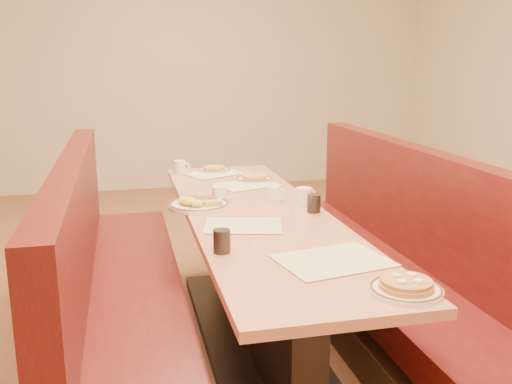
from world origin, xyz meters
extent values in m
plane|color=#9E6647|center=(0.00, 0.00, 0.00)|extent=(8.00, 8.00, 0.00)
cube|color=beige|center=(0.00, 4.00, 1.40)|extent=(6.00, 0.04, 2.80)
cube|color=black|center=(0.00, 0.00, 0.03)|extent=(0.55, 1.88, 0.06)
cube|color=black|center=(0.00, 0.00, 0.35)|extent=(0.15, 1.75, 0.71)
cube|color=tan|center=(0.00, 0.00, 0.73)|extent=(0.70, 2.50, 0.04)
cube|color=#4C3326|center=(-0.68, 0.00, 0.10)|extent=(0.55, 2.50, 0.20)
cube|color=#58180F|center=(-0.68, 0.00, 0.37)|extent=(0.55, 2.50, 0.16)
cube|color=#58180F|center=(-0.89, 0.00, 0.75)|extent=(0.12, 2.50, 0.60)
cube|color=#4C3326|center=(0.68, 0.00, 0.10)|extent=(0.55, 2.50, 0.20)
cube|color=#58180F|center=(0.68, 0.00, 0.37)|extent=(0.55, 2.50, 0.16)
cube|color=#58180F|center=(0.89, 0.00, 0.75)|extent=(0.12, 2.50, 0.60)
cube|color=beige|center=(-0.12, -0.22, 0.75)|extent=(0.41, 0.34, 0.00)
cube|color=beige|center=(0.12, -0.76, 0.75)|extent=(0.46, 0.38, 0.00)
cube|color=beige|center=(-0.06, 1.02, 0.75)|extent=(0.42, 0.38, 0.00)
cube|color=beige|center=(0.08, 0.63, 0.75)|extent=(0.42, 0.36, 0.00)
cylinder|color=white|center=(0.25, -1.10, 0.76)|extent=(0.25, 0.25, 0.02)
torus|color=brown|center=(0.25, -1.10, 0.77)|extent=(0.24, 0.24, 0.01)
cylinder|color=#BD7344|center=(0.25, -1.10, 0.77)|extent=(0.18, 0.18, 0.02)
cylinder|color=#BD7344|center=(0.25, -1.10, 0.79)|extent=(0.17, 0.17, 0.01)
cylinder|color=#FFE7A6|center=(0.28, -1.08, 0.80)|extent=(0.03, 0.03, 0.01)
cylinder|color=#FFE7A6|center=(0.22, -1.07, 0.80)|extent=(0.03, 0.03, 0.01)
cylinder|color=#FFE7A6|center=(0.22, -1.12, 0.80)|extent=(0.03, 0.03, 0.01)
cylinder|color=#FFE7A6|center=(0.27, -1.13, 0.80)|extent=(0.03, 0.03, 0.01)
cylinder|color=white|center=(-0.28, 0.17, 0.76)|extent=(0.32, 0.32, 0.02)
torus|color=brown|center=(-0.28, 0.17, 0.77)|extent=(0.32, 0.32, 0.01)
ellipsoid|color=#FCF440|center=(-0.33, 0.14, 0.79)|extent=(0.08, 0.08, 0.04)
ellipsoid|color=#FCF440|center=(-0.30, 0.11, 0.79)|extent=(0.07, 0.07, 0.04)
ellipsoid|color=#FCF440|center=(-0.35, 0.19, 0.79)|extent=(0.06, 0.06, 0.04)
cylinder|color=brown|center=(-0.24, 0.19, 0.78)|extent=(0.12, 0.05, 0.03)
cylinder|color=brown|center=(-0.24, 0.23, 0.78)|extent=(0.12, 0.05, 0.03)
cube|color=gold|center=(-0.21, 0.13, 0.78)|extent=(0.10, 0.07, 0.02)
cylinder|color=white|center=(0.16, 0.74, 0.76)|extent=(0.23, 0.23, 0.02)
torus|color=brown|center=(0.16, 0.74, 0.77)|extent=(0.23, 0.23, 0.01)
cylinder|color=#C18B44|center=(0.16, 0.74, 0.78)|extent=(0.16, 0.16, 0.02)
ellipsoid|color=#FCF440|center=(0.13, 0.76, 0.79)|extent=(0.05, 0.05, 0.02)
cylinder|color=white|center=(-0.04, 1.10, 0.76)|extent=(0.22, 0.22, 0.02)
torus|color=brown|center=(-0.04, 1.10, 0.77)|extent=(0.22, 0.22, 0.01)
cylinder|color=#C18B44|center=(-0.04, 1.10, 0.78)|extent=(0.15, 0.15, 0.02)
ellipsoid|color=#FCF440|center=(-0.07, 1.12, 0.78)|extent=(0.05, 0.05, 0.02)
cylinder|color=white|center=(0.28, 0.10, 0.80)|extent=(0.09, 0.09, 0.09)
torus|color=white|center=(0.32, 0.11, 0.80)|extent=(0.07, 0.03, 0.06)
cylinder|color=black|center=(0.28, 0.10, 0.84)|extent=(0.07, 0.07, 0.01)
cylinder|color=white|center=(-0.15, 0.26, 0.79)|extent=(0.08, 0.08, 0.09)
torus|color=white|center=(-0.11, 0.26, 0.79)|extent=(0.06, 0.01, 0.06)
cylinder|color=black|center=(-0.15, 0.26, 0.83)|extent=(0.07, 0.07, 0.01)
cylinder|color=white|center=(0.14, 0.21, 0.79)|extent=(0.08, 0.08, 0.08)
torus|color=white|center=(0.18, 0.19, 0.79)|extent=(0.06, 0.03, 0.06)
cylinder|color=black|center=(0.14, 0.21, 0.83)|extent=(0.07, 0.07, 0.01)
cylinder|color=white|center=(-0.28, 1.10, 0.79)|extent=(0.08, 0.08, 0.09)
torus|color=white|center=(-0.24, 1.09, 0.79)|extent=(0.06, 0.03, 0.06)
cylinder|color=black|center=(-0.28, 1.10, 0.83)|extent=(0.07, 0.07, 0.01)
cylinder|color=black|center=(-0.28, -0.56, 0.80)|extent=(0.07, 0.07, 0.09)
cylinder|color=silver|center=(-0.28, -0.56, 0.80)|extent=(0.07, 0.07, 0.10)
cylinder|color=black|center=(0.28, -0.06, 0.80)|extent=(0.06, 0.06, 0.09)
cylinder|color=silver|center=(0.28, -0.06, 0.80)|extent=(0.07, 0.07, 0.09)
camera|label=1|loc=(-0.65, -2.71, 1.52)|focal=40.00mm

